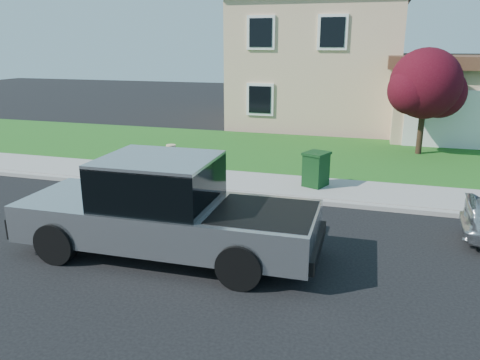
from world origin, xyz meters
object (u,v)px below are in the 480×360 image
at_px(pickup_truck, 166,210).
at_px(ornamental_tree, 427,87).
at_px(woman, 172,185).
at_px(trash_bin, 316,169).

height_order(pickup_truck, ornamental_tree, ornamental_tree).
distance_m(pickup_truck, woman, 1.96).
bearing_deg(pickup_truck, trash_bin, 64.63).
bearing_deg(trash_bin, woman, -110.03).
height_order(woman, ornamental_tree, ornamental_tree).
relative_size(pickup_truck, woman, 3.32).
xyz_separation_m(pickup_truck, trash_bin, (2.33, 5.11, -0.28)).
distance_m(woman, trash_bin, 4.46).
height_order(pickup_truck, woman, pickup_truck).
distance_m(pickup_truck, trash_bin, 5.63).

